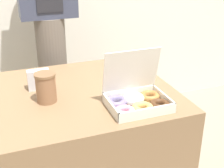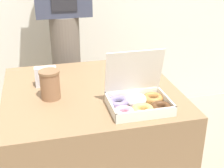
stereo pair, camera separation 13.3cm
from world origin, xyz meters
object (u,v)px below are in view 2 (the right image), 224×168
(coffee_cup, at_px, (50,85))
(person_customer, at_px, (63,6))
(donut_box, at_px, (138,100))
(napkin_holder, at_px, (46,76))

(coffee_cup, distance_m, person_customer, 0.75)
(donut_box, bearing_deg, coffee_cup, 153.12)
(donut_box, bearing_deg, napkin_holder, 138.51)
(person_customer, bearing_deg, coffee_cup, -102.03)
(napkin_holder, xyz_separation_m, person_customer, (0.16, 0.54, 0.26))
(coffee_cup, height_order, napkin_holder, coffee_cup)
(coffee_cup, xyz_separation_m, person_customer, (0.15, 0.70, 0.24))
(napkin_holder, bearing_deg, donut_box, -41.49)
(donut_box, xyz_separation_m, coffee_cup, (-0.38, 0.19, 0.04))
(donut_box, height_order, person_customer, person_customer)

